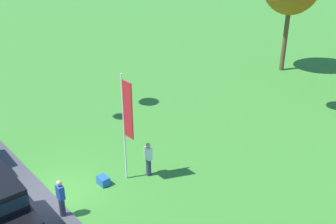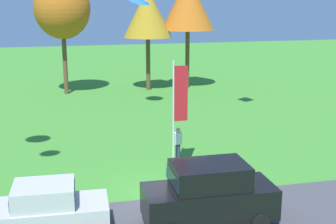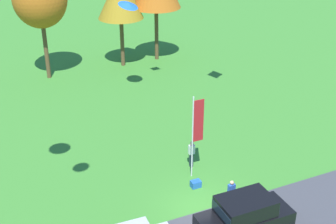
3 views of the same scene
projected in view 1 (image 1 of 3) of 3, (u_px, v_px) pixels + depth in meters
name	position (u px, v px, depth m)	size (l,w,h in m)	color
ground_plane	(55.00, 195.00, 17.09)	(120.00, 120.00, 0.00)	#3D842D
pavement_strip	(3.00, 217.00, 15.73)	(36.00, 4.40, 0.06)	#424247
person_watching_sky	(148.00, 159.00, 18.14)	(0.36, 0.24, 1.71)	#2D334C
person_on_lawn	(61.00, 198.00, 15.47)	(0.36, 0.24, 1.71)	#2D334C
flag_banner	(127.00, 117.00, 16.75)	(0.71, 0.08, 5.15)	silver
cooler_box	(103.00, 181.00, 17.74)	(0.56, 0.40, 0.40)	blue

